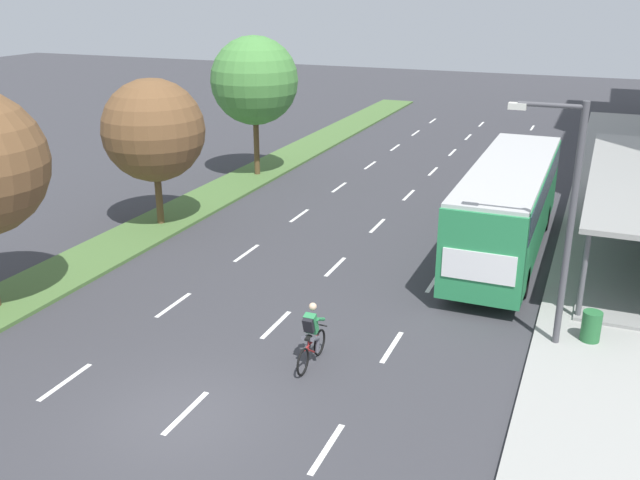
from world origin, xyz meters
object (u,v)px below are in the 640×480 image
object	(u,v)px
bus_shelter	(637,205)
streetlight	(565,210)
median_tree_third	(254,81)
bus	(508,200)
cyclist	(311,337)
median_tree_second	(153,130)
trash_bin	(591,326)

from	to	relation	value
bus_shelter	streetlight	bearing A→B (deg)	-104.18
median_tree_third	bus	bearing A→B (deg)	-26.02
bus_shelter	bus	size ratio (longest dim) A/B	1.25
bus_shelter	cyclist	xyz separation A→B (m)	(-7.70, -11.75, -1.07)
bus	cyclist	world-z (taller)	bus
bus	median_tree_third	bearing A→B (deg)	153.98
median_tree_second	streetlight	size ratio (longest dim) A/B	0.90
bus_shelter	cyclist	size ratio (longest dim) A/B	7.73
cyclist	median_tree_third	distance (m)	19.65
bus_shelter	trash_bin	size ratio (longest dim) A/B	16.56
streetlight	cyclist	bearing A→B (deg)	-148.82
median_tree_third	trash_bin	size ratio (longest dim) A/B	8.11
median_tree_third	streetlight	xyz separation A→B (m)	(15.58, -13.05, -0.95)
trash_bin	median_tree_second	bearing A→B (deg)	166.22
bus_shelter	median_tree_second	xyz separation A→B (m)	(-17.75, -3.83, 2.06)
median_tree_second	trash_bin	distance (m)	17.48
cyclist	streetlight	xyz separation A→B (m)	(5.59, 3.38, 3.10)
cyclist	streetlight	size ratio (longest dim) A/B	0.28
bus	median_tree_second	bearing A→B (deg)	-171.65
bus_shelter	median_tree_second	size ratio (longest dim) A/B	2.42
streetlight	bus	bearing A→B (deg)	108.43
bus	median_tree_second	distance (m)	13.74
cyclist	trash_bin	size ratio (longest dim) A/B	2.14
bus_shelter	bus	xyz separation A→B (m)	(-4.28, -1.86, 0.20)
bus_shelter	streetlight	world-z (taller)	streetlight
bus	trash_bin	bearing A→B (deg)	-62.17
median_tree_third	bus_shelter	bearing A→B (deg)	-14.85
median_tree_third	trash_bin	distance (m)	21.28
streetlight	trash_bin	distance (m)	3.50
median_tree_second	trash_bin	world-z (taller)	median_tree_second
median_tree_third	trash_bin	xyz separation A→B (m)	(16.61, -12.61, -4.26)
bus	trash_bin	size ratio (longest dim) A/B	13.28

